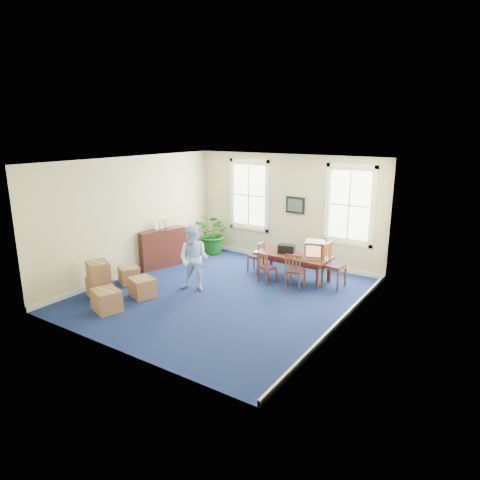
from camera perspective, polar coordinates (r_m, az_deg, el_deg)
The scene contains 25 objects.
floor at distance 10.49m, azimuth -2.28°, elevation -7.24°, with size 6.50×6.50×0.00m, color navy.
ceiling at distance 9.75m, azimuth -2.48°, elevation 10.47°, with size 6.50×6.50×0.00m, color white.
wall_back at distance 12.72m, azimuth 6.24°, elevation 4.13°, with size 6.50×6.50×0.00m, color #C8C08B.
wall_front at distance 7.71m, azimuth -16.68°, elevation -3.48°, with size 6.50×6.50×0.00m, color #C8C08B.
wall_left at distance 11.97m, azimuth -14.12°, elevation 3.10°, with size 6.50×6.50×0.00m, color #C8C08B.
wall_right at distance 8.65m, azimuth 13.97°, elevation -1.32°, with size 6.50×6.50×0.00m, color #C8C08B.
baseboard_back at distance 13.06m, azimuth 6.00°, elevation -2.54°, with size 6.00×0.04×0.12m, color white.
baseboard_left at distance 12.34m, azimuth -13.58°, elevation -3.93°, with size 0.04×6.50×0.12m, color white.
baseboard_right at distance 9.19m, azimuth 13.19°, elevation -10.55°, with size 0.04×6.50×0.12m, color white.
window_left at distance 13.29m, azimuth 1.23°, elevation 5.99°, with size 1.40×0.12×2.20m, color white, non-canonical shape.
window_right at distance 11.91m, azimuth 14.40°, elevation 4.50°, with size 1.40×0.12×2.20m, color white, non-canonical shape.
wall_picture at distance 12.51m, azimuth 7.38°, elevation 4.62°, with size 0.58×0.06×0.48m, color black, non-canonical shape.
conference_table at distance 11.55m, azimuth 7.05°, elevation -3.47°, with size 1.97×0.89×0.67m, color #4B1E16, non-canonical shape.
crt_tv at distance 11.20m, azimuth 9.90°, elevation -1.22°, with size 0.48×0.52×0.43m, color #B7B7BC, non-canonical shape.
game_console at distance 11.12m, azimuth 11.02°, elevation -2.43°, with size 0.15×0.19×0.05m, color white.
equipment_bag at distance 11.56m, azimuth 6.23°, elevation -1.13°, with size 0.44×0.29×0.22m, color black.
chair_near_left at distance 11.14m, azimuth 3.67°, elevation -3.63°, with size 0.38×0.38×0.84m, color brown, non-canonical shape.
chair_near_right at distance 10.77m, azimuth 7.39°, elevation -4.10°, with size 0.42×0.42×0.94m, color brown, non-canonical shape.
chair_end_left at distance 12.06m, azimuth 2.13°, elevation -2.15°, with size 0.38×0.38×0.84m, color brown, non-canonical shape.
chair_end_right at distance 11.05m, azimuth 12.48°, elevation -3.38°, with size 0.50×0.50×1.11m, color brown, non-canonical shape.
man at distance 10.52m, azimuth -6.16°, elevation -2.53°, with size 0.80×0.62×1.63m, color #AADAFE.
credenza at distance 12.58m, azimuth -10.35°, elevation -1.01°, with size 0.41×1.42×1.12m, color #4B1E16.
brochure_rack at distance 12.40m, azimuth -10.43°, elevation 2.07°, with size 0.11×0.62×0.27m, color #99999E, non-canonical shape.
potted_plant at distance 13.61m, azimuth -3.50°, elevation 0.84°, with size 1.18×1.03×1.32m, color #125212.
cardboard_boxes at distance 10.65m, azimuth -17.06°, elevation -4.96°, with size 1.59×1.59×0.91m, color #976644, non-canonical shape.
Camera 1 is at (5.71, -7.87, 3.93)m, focal length 32.00 mm.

